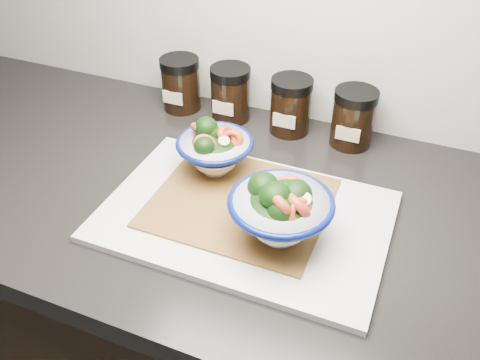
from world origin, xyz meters
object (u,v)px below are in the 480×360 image
at_px(spice_jar_d, 353,118).
at_px(bowl_left, 214,149).
at_px(spice_jar_c, 291,105).
at_px(spice_jar_b, 230,94).
at_px(bowl_right, 281,210).
at_px(spice_jar_a, 181,84).
at_px(cutting_board, 245,216).

bearing_deg(spice_jar_d, bowl_left, -134.67).
bearing_deg(spice_jar_d, spice_jar_c, 180.00).
bearing_deg(spice_jar_d, spice_jar_b, 180.00).
distance_m(bowl_right, spice_jar_a, 0.46).
relative_size(spice_jar_b, spice_jar_d, 1.00).
xyz_separation_m(bowl_left, spice_jar_a, (-0.17, 0.20, -0.00)).
bearing_deg(cutting_board, bowl_right, -24.39).
distance_m(bowl_right, spice_jar_c, 0.33).
height_order(bowl_right, spice_jar_c, bowl_right).
xyz_separation_m(spice_jar_a, spice_jar_b, (0.11, 0.00, 0.00)).
bearing_deg(spice_jar_c, spice_jar_b, 180.00).
height_order(cutting_board, bowl_left, bowl_left).
relative_size(bowl_left, spice_jar_b, 1.19).
relative_size(bowl_left, spice_jar_a, 1.19).
bearing_deg(spice_jar_a, spice_jar_b, 0.00).
bearing_deg(cutting_board, bowl_left, 137.19).
distance_m(cutting_board, bowl_right, 0.10).
bearing_deg(spice_jar_b, bowl_left, -74.43).
distance_m(cutting_board, spice_jar_c, 0.29).
bearing_deg(bowl_right, spice_jar_b, 124.32).
distance_m(bowl_right, spice_jar_b, 0.38).
relative_size(spice_jar_c, spice_jar_d, 1.00).
xyz_separation_m(spice_jar_b, spice_jar_c, (0.13, 0.00, 0.00)).
relative_size(bowl_left, spice_jar_c, 1.19).
bearing_deg(cutting_board, spice_jar_d, 69.45).
bearing_deg(bowl_right, bowl_left, 144.12).
bearing_deg(bowl_left, bowl_right, -35.88).
height_order(spice_jar_c, spice_jar_d, same).
distance_m(spice_jar_a, spice_jar_b, 0.11).
relative_size(spice_jar_a, spice_jar_d, 1.00).
xyz_separation_m(spice_jar_a, spice_jar_d, (0.37, 0.00, 0.00)).
bearing_deg(spice_jar_d, spice_jar_a, 180.00).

